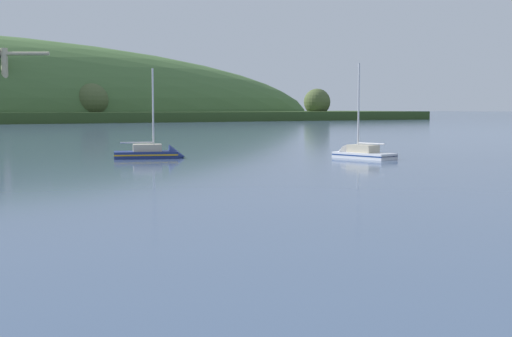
# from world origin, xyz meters

# --- Properties ---
(dockside_crane) EXTENTS (15.41, 11.19, 22.09)m
(dockside_crane) POSITION_xyz_m (26.99, 231.23, 11.12)
(dockside_crane) COLOR #4C4C51
(dockside_crane) RESTS_ON ground
(sailboat_near_mooring) EXTENTS (3.29, 6.63, 9.63)m
(sailboat_near_mooring) POSITION_xyz_m (16.81, 62.62, 0.15)
(sailboat_near_mooring) COLOR white
(sailboat_near_mooring) RESTS_ON ground
(sailboat_midwater_white) EXTENTS (6.69, 4.42, 9.01)m
(sailboat_midwater_white) POSITION_xyz_m (1.36, 72.37, 0.26)
(sailboat_midwater_white) COLOR navy
(sailboat_midwater_white) RESTS_ON ground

